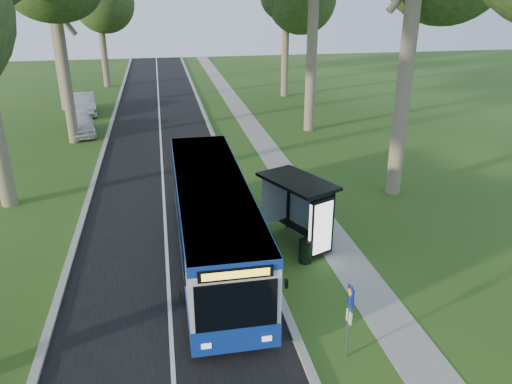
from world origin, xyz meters
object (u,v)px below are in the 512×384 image
Objects in this scene: bus_shelter at (304,203)px; car_silver at (84,104)px; bus at (212,219)px; car_white at (81,124)px; bus_stop_sign at (349,313)px; litter_bin at (305,251)px.

bus_shelter is 26.94m from car_silver.
bus is 2.70× the size of car_white.
bus_stop_sign is 32.45m from car_silver.
car_white is 6.26m from car_silver.
bus_stop_sign reaches higher than litter_bin.
bus_shelter is (0.50, 6.13, 0.46)m from bus_stop_sign.
car_silver is at bearing 112.72° from litter_bin.
bus_shelter reaches higher than car_white.
bus_shelter is at bearing 1.92° from bus.
bus_shelter reaches higher than litter_bin.
litter_bin is at bearing 82.71° from bus_stop_sign.
bus is at bearing 163.99° from litter_bin.
bus_stop_sign is at bearing -118.77° from bus_shelter.
litter_bin is 27.79m from car_silver.
litter_bin is at bearing -15.90° from bus.
bus_stop_sign is 0.64× the size of bus_shelter.
litter_bin is (3.23, -0.93, -1.12)m from bus.
bus_stop_sign is 0.53× the size of car_white.
bus_shelter is 0.73× the size of car_silver.
car_white reaches higher than litter_bin.
bus is 19.75m from car_white.
car_silver reaches higher than litter_bin.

